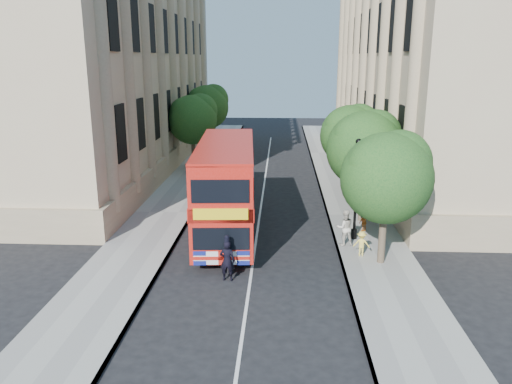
# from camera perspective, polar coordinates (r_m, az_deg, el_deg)

# --- Properties ---
(ground) EXTENTS (120.00, 120.00, 0.00)m
(ground) POSITION_cam_1_polar(r_m,az_deg,el_deg) (20.43, -0.84, -11.27)
(ground) COLOR black
(ground) RESTS_ON ground
(pavement_right) EXTENTS (3.50, 80.00, 0.12)m
(pavement_right) POSITION_cam_1_polar(r_m,az_deg,el_deg) (30.00, 11.47, -2.70)
(pavement_right) COLOR gray
(pavement_right) RESTS_ON ground
(pavement_left) EXTENTS (3.50, 80.00, 0.12)m
(pavement_left) POSITION_cam_1_polar(r_m,az_deg,el_deg) (30.47, -10.45, -2.37)
(pavement_left) COLOR gray
(pavement_left) RESTS_ON ground
(building_right) EXTENTS (12.00, 38.00, 18.00)m
(building_right) POSITION_cam_1_polar(r_m,az_deg,el_deg) (44.09, 20.13, 14.11)
(building_right) COLOR tan
(building_right) RESTS_ON ground
(building_left) EXTENTS (12.00, 38.00, 18.00)m
(building_left) POSITION_cam_1_polar(r_m,az_deg,el_deg) (44.86, -17.19, 14.35)
(building_left) COLOR tan
(building_left) RESTS_ON ground
(tree_right_near) EXTENTS (4.00, 4.00, 6.08)m
(tree_right_near) POSITION_cam_1_polar(r_m,az_deg,el_deg) (22.32, 14.80, 2.11)
(tree_right_near) COLOR #473828
(tree_right_near) RESTS_ON ground
(tree_right_mid) EXTENTS (4.20, 4.20, 6.37)m
(tree_right_mid) POSITION_cam_1_polar(r_m,az_deg,el_deg) (28.07, 12.40, 5.25)
(tree_right_mid) COLOR #473828
(tree_right_mid) RESTS_ON ground
(tree_right_far) EXTENTS (4.00, 4.00, 6.15)m
(tree_right_far) POSITION_cam_1_polar(r_m,az_deg,el_deg) (33.95, 10.79, 6.77)
(tree_right_far) COLOR #473828
(tree_right_far) RESTS_ON ground
(tree_left_far) EXTENTS (4.00, 4.00, 6.30)m
(tree_left_far) POSITION_cam_1_polar(r_m,az_deg,el_deg) (41.19, -7.21, 8.52)
(tree_left_far) COLOR #473828
(tree_left_far) RESTS_ON ground
(tree_left_back) EXTENTS (4.20, 4.20, 6.65)m
(tree_left_back) POSITION_cam_1_polar(r_m,az_deg,el_deg) (49.02, -5.59, 9.91)
(tree_left_back) COLOR #473828
(tree_left_back) RESTS_ON ground
(lamp_post) EXTENTS (0.32, 0.32, 5.16)m
(lamp_post) POSITION_cam_1_polar(r_m,az_deg,el_deg) (25.41, 11.36, -0.17)
(lamp_post) COLOR black
(lamp_post) RESTS_ON pavement_right
(double_decker_bus) EXTENTS (3.41, 10.56, 4.81)m
(double_decker_bus) POSITION_cam_1_polar(r_m,az_deg,el_deg) (25.82, -3.42, 0.68)
(double_decker_bus) COLOR #B5160C
(double_decker_bus) RESTS_ON ground
(box_van) EXTENTS (2.39, 5.28, 2.96)m
(box_van) POSITION_cam_1_polar(r_m,az_deg,el_deg) (33.82, -4.17, 2.02)
(box_van) COLOR black
(box_van) RESTS_ON ground
(police_constable) EXTENTS (0.67, 0.47, 1.75)m
(police_constable) POSITION_cam_1_polar(r_m,az_deg,el_deg) (21.05, -3.30, -7.84)
(police_constable) COLOR black
(police_constable) RESTS_ON ground
(woman_pedestrian) EXTENTS (0.98, 0.82, 1.80)m
(woman_pedestrian) POSITION_cam_1_polar(r_m,az_deg,el_deg) (24.90, 10.11, -4.02)
(woman_pedestrian) COLOR beige
(woman_pedestrian) RESTS_ON pavement_right
(child_a) EXTENTS (0.65, 0.48, 1.03)m
(child_a) POSITION_cam_1_polar(r_m,az_deg,el_deg) (27.13, 12.26, -3.39)
(child_a) COLOR orange
(child_a) RESTS_ON pavement_right
(child_b) EXTENTS (0.83, 0.56, 1.19)m
(child_b) POSITION_cam_1_polar(r_m,az_deg,el_deg) (23.83, 11.97, -5.78)
(child_b) COLOR #EDD350
(child_b) RESTS_ON pavement_right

